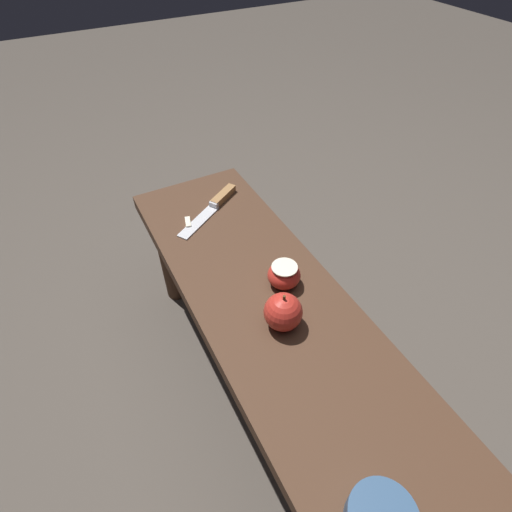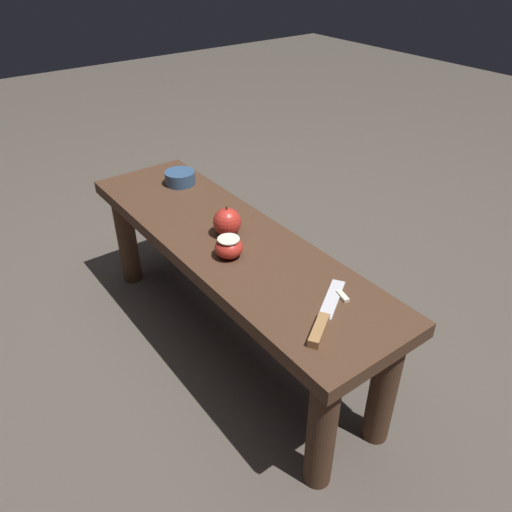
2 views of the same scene
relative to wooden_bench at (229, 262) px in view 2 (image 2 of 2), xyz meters
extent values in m
plane|color=#4C443D|center=(0.00, 0.00, -0.32)|extent=(8.00, 8.00, 0.00)
cube|color=#472D1E|center=(0.00, 0.00, 0.06)|extent=(1.17, 0.33, 0.04)
cylinder|color=#472D1E|center=(-0.52, -0.11, -0.14)|extent=(0.07, 0.07, 0.36)
cylinder|color=#472D1E|center=(0.52, -0.11, -0.14)|extent=(0.07, 0.07, 0.36)
cylinder|color=#472D1E|center=(-0.52, 0.11, -0.14)|extent=(0.07, 0.07, 0.36)
cylinder|color=#472D1E|center=(0.52, 0.11, -0.14)|extent=(0.07, 0.07, 0.36)
cube|color=silver|center=(-0.38, -0.04, 0.08)|extent=(0.11, 0.14, 0.00)
cube|color=silver|center=(-0.42, 0.03, 0.09)|extent=(0.03, 0.02, 0.02)
cube|color=#9E7042|center=(-0.45, 0.07, 0.09)|extent=(0.07, 0.10, 0.02)
sphere|color=red|center=(0.02, -0.01, 0.12)|extent=(0.08, 0.08, 0.08)
cylinder|color=#4C3319|center=(0.02, -0.01, 0.17)|extent=(0.01, 0.01, 0.01)
ellipsoid|color=red|center=(-0.08, 0.05, 0.11)|extent=(0.08, 0.08, 0.06)
cylinder|color=silver|center=(-0.08, 0.05, 0.14)|extent=(0.06, 0.06, 0.00)
cube|color=silver|center=(-0.39, -0.06, 0.09)|extent=(0.04, 0.02, 0.01)
cylinder|color=#335175|center=(0.39, -0.07, 0.10)|extent=(0.10, 0.10, 0.04)
camera|label=1|loc=(0.44, -0.29, 0.78)|focal=28.00mm
camera|label=2|loc=(-1.01, 0.66, 0.82)|focal=35.00mm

